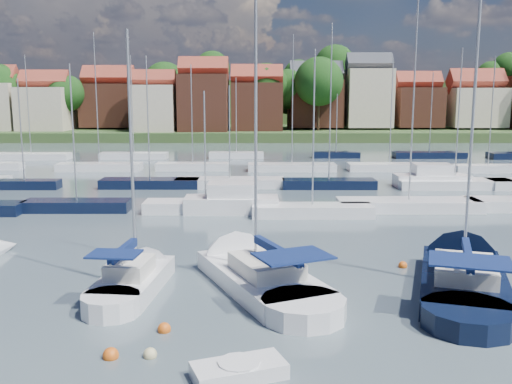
{
  "coord_description": "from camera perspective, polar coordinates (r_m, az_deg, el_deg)",
  "views": [
    {
      "loc": [
        -3.61,
        -22.08,
        8.76
      ],
      "look_at": [
        -3.49,
        14.0,
        2.59
      ],
      "focal_mm": 40.0,
      "sensor_mm": 36.0,
      "label": 1
    }
  ],
  "objects": [
    {
      "name": "ground",
      "position": [
        62.8,
        3.1,
        1.68
      ],
      "size": [
        260.0,
        260.0,
        0.0
      ],
      "primitive_type": "plane",
      "color": "#42515A",
      "rests_on": "ground"
    },
    {
      "name": "sailboat_left",
      "position": [
        27.41,
        -11.62,
        -8.33
      ],
      "size": [
        3.36,
        9.29,
        12.47
      ],
      "rotation": [
        0.0,
        0.0,
        1.46
      ],
      "color": "white",
      "rests_on": "ground"
    },
    {
      "name": "sailboat_centre",
      "position": [
        28.02,
        -0.99,
        -7.76
      ],
      "size": [
        8.31,
        13.24,
        17.53
      ],
      "rotation": [
        0.0,
        0.0,
        1.98
      ],
      "color": "white",
      "rests_on": "ground"
    },
    {
      "name": "sailboat_navy",
      "position": [
        29.55,
        19.86,
        -7.43
      ],
      "size": [
        7.58,
        14.14,
        18.86
      ],
      "rotation": [
        0.0,
        0.0,
        1.26
      ],
      "color": "black",
      "rests_on": "ground"
    },
    {
      "name": "tender",
      "position": [
        18.69,
        -1.72,
        -17.41
      ],
      "size": [
        3.19,
        2.27,
        0.63
      ],
      "rotation": [
        0.0,
        0.0,
        0.35
      ],
      "color": "white",
      "rests_on": "ground"
    },
    {
      "name": "buoy_b",
      "position": [
        20.37,
        -10.53,
        -15.93
      ],
      "size": [
        0.47,
        0.47,
        0.47
      ],
      "primitive_type": "sphere",
      "color": "beige",
      "rests_on": "ground"
    },
    {
      "name": "buoy_c",
      "position": [
        22.24,
        -9.16,
        -13.62
      ],
      "size": [
        0.5,
        0.5,
        0.5
      ],
      "primitive_type": "sphere",
      "color": "#D85914",
      "rests_on": "ground"
    },
    {
      "name": "buoy_d",
      "position": [
        23.43,
        17.55,
        -12.72
      ],
      "size": [
        0.5,
        0.5,
        0.5
      ],
      "primitive_type": "sphere",
      "color": "beige",
      "rests_on": "ground"
    },
    {
      "name": "buoy_e",
      "position": [
        30.48,
        14.46,
        -7.31
      ],
      "size": [
        0.45,
        0.45,
        0.45
      ],
      "primitive_type": "sphere",
      "color": "#D85914",
      "rests_on": "ground"
    },
    {
      "name": "buoy_g",
      "position": [
        20.59,
        -14.31,
        -15.79
      ],
      "size": [
        0.54,
        0.54,
        0.54
      ],
      "primitive_type": "sphere",
      "color": "#D85914",
      "rests_on": "ground"
    },
    {
      "name": "marina_field",
      "position": [
        58.09,
        5.26,
        1.43
      ],
      "size": [
        79.62,
        41.41,
        15.93
      ],
      "color": "white",
      "rests_on": "ground"
    },
    {
      "name": "far_shore_town",
      "position": [
        154.91,
        1.98,
        8.17
      ],
      "size": [
        212.46,
        90.0,
        22.27
      ],
      "color": "#3B4C26",
      "rests_on": "ground"
    }
  ]
}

